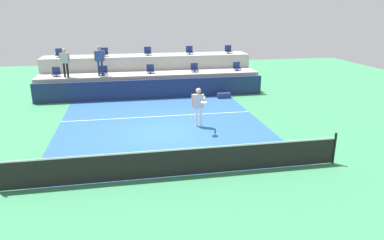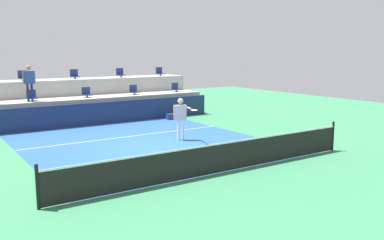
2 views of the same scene
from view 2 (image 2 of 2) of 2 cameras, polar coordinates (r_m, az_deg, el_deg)
The scene contains 19 objects.
ground_plane at distance 15.77m, azimuth -5.14°, elevation -3.78°, with size 40.00×40.00×0.00m, color #388456.
court_inner_paint at distance 16.64m, azimuth -6.79°, elevation -3.11°, with size 9.00×10.00×0.01m, color #285693.
court_service_line at distance 17.87m, azimuth -8.83°, elevation -2.27°, with size 9.00×0.06×0.00m, color white.
tennis_net at distance 12.39m, azimuth 3.75°, elevation -5.05°, with size 10.48×0.08×1.07m.
sponsor_backboard at distance 21.06m, azimuth -13.01°, elevation 0.86°, with size 13.00×0.16×1.10m, color navy.
seating_tier_lower at distance 22.26m, azimuth -14.20°, elevation 1.46°, with size 13.00×1.80×1.25m, color #ADAAA3.
seating_tier_upper at distance 23.90m, azimuth -15.70°, elevation 2.95°, with size 13.00×1.80×2.10m, color #ADAAA3.
stadium_chair_lower_left at distance 21.35m, azimuth -21.11°, elevation 3.06°, with size 0.44×0.40×0.52m.
stadium_chair_lower_center at distance 22.10m, azimuth -14.23°, elevation 3.59°, with size 0.44×0.40×0.52m.
stadium_chair_lower_right at distance 23.12m, azimuth -7.95°, elevation 4.04°, with size 0.44×0.40×0.52m.
stadium_chair_lower_far_right at distance 24.41m, azimuth -2.25°, elevation 4.40°, with size 0.44×0.40×0.52m.
stadium_chair_upper_left at distance 23.05m, azimuth -22.17°, elevation 5.54°, with size 0.44×0.40×0.52m.
stadium_chair_upper_center at distance 23.74m, azimuth -15.78°, elevation 5.97°, with size 0.44×0.40×0.52m.
stadium_chair_upper_right at distance 24.70m, azimuth -9.78°, elevation 6.30°, with size 0.44×0.40×0.52m.
stadium_chair_upper_far_right at distance 25.88m, azimuth -4.43°, elevation 6.55°, with size 0.44×0.40×0.52m.
tennis_player at distance 16.85m, azimuth -1.52°, elevation 0.74°, with size 0.59×1.28×1.72m.
spectator_leaning_on_rail at distance 20.88m, azimuth -21.40°, elevation 5.16°, with size 0.60×0.26×1.70m.
tennis_ball at distance 15.53m, azimuth -0.81°, elevation -0.99°, with size 0.07×0.07×0.07m.
equipment_bag at distance 22.26m, azimuth -2.60°, elevation 0.50°, with size 0.76×0.28×0.30m, color navy.
Camera 2 is at (-7.31, -13.51, 3.58)m, focal length 38.96 mm.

